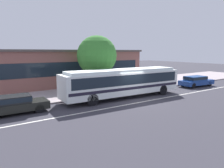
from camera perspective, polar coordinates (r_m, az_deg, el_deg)
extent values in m
plane|color=#35343C|center=(18.23, 6.31, -4.59)|extent=(120.00, 120.00, 0.00)
cube|color=#A09295|center=(23.70, -4.39, -1.22)|extent=(60.00, 8.00, 0.12)
cube|color=silver|center=(17.64, 7.99, -5.07)|extent=(56.00, 0.16, 0.01)
cube|color=white|center=(19.00, 3.25, 0.42)|extent=(11.94, 2.82, 2.01)
cube|color=white|center=(18.86, 3.28, 3.80)|extent=(10.99, 2.50, 0.24)
cube|color=#19232D|center=(18.94, 3.26, 1.62)|extent=(11.23, 2.82, 0.89)
cube|color=black|center=(19.05, 3.24, -0.66)|extent=(11.71, 2.84, 0.24)
cube|color=#19232D|center=(22.82, 15.44, 2.58)|extent=(0.19, 2.13, 0.97)
cylinder|color=black|center=(22.47, 10.09, -0.77)|extent=(1.01, 0.31, 1.00)
cylinder|color=black|center=(20.96, 13.99, -1.61)|extent=(1.01, 0.31, 1.00)
cylinder|color=black|center=(18.25, -8.55, -3.01)|extent=(1.01, 0.31, 1.00)
cylinder|color=black|center=(16.36, -5.55, -4.36)|extent=(1.01, 0.31, 1.00)
cube|color=black|center=(15.74, -25.61, -5.71)|extent=(4.46, 1.78, 0.55)
cube|color=black|center=(15.60, -26.54, -3.92)|extent=(2.50, 1.55, 0.50)
cube|color=#19232D|center=(15.59, -26.55, -3.83)|extent=(2.55, 1.57, 0.32)
cylinder|color=black|center=(16.74, -20.94, -5.25)|extent=(0.64, 0.23, 0.64)
cylinder|color=black|center=(15.32, -19.70, -6.49)|extent=(0.64, 0.23, 0.64)
cube|color=navy|center=(27.38, 22.57, 0.46)|extent=(4.74, 2.11, 0.55)
cube|color=navy|center=(27.13, 22.34, 1.52)|extent=(2.70, 1.75, 0.50)
cube|color=#19232D|center=(27.13, 22.34, 1.57)|extent=(2.74, 1.77, 0.32)
cylinder|color=black|center=(29.07, 23.19, 0.50)|extent=(0.65, 0.27, 0.64)
cylinder|color=black|center=(28.18, 25.69, 0.08)|extent=(0.65, 0.27, 0.64)
cylinder|color=black|center=(26.72, 19.23, 0.03)|extent=(0.65, 0.27, 0.64)
cylinder|color=black|center=(25.75, 21.82, -0.44)|extent=(0.65, 0.27, 0.64)
cylinder|color=#273046|center=(22.16, 0.65, -0.71)|extent=(0.14, 0.14, 0.80)
cylinder|color=#273046|center=(22.05, 0.34, -0.75)|extent=(0.14, 0.14, 0.80)
cylinder|color=#A056B1|center=(22.00, 0.50, 1.09)|extent=(0.38, 0.38, 0.62)
sphere|color=#DDAA88|center=(21.94, 0.50, 2.19)|extent=(0.24, 0.24, 0.24)
cylinder|color=gray|center=(23.76, 10.69, 1.56)|extent=(0.08, 0.08, 2.25)
cube|color=yellow|center=(23.66, 10.76, 3.78)|extent=(0.14, 0.44, 0.56)
cylinder|color=brown|center=(22.33, -4.19, 1.21)|extent=(0.27, 0.27, 2.24)
sphere|color=#387F30|center=(22.12, -4.27, 7.94)|extent=(4.29, 4.29, 4.29)
cube|color=#88534C|center=(27.98, -13.50, 4.42)|extent=(19.75, 8.11, 4.27)
cube|color=#19232D|center=(24.20, -10.11, 4.34)|extent=(18.17, 0.04, 1.54)
cube|color=#4B4340|center=(27.89, -13.68, 9.04)|extent=(20.15, 8.51, 0.24)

